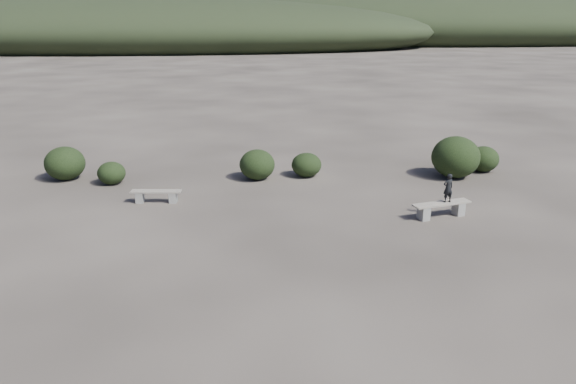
{
  "coord_description": "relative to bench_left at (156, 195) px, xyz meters",
  "views": [
    {
      "loc": [
        -1.06,
        -11.61,
        5.94
      ],
      "look_at": [
        -0.31,
        3.5,
        1.1
      ],
      "focal_mm": 35.0,
      "sensor_mm": 36.0,
      "label": 1
    }
  ],
  "objects": [
    {
      "name": "shrub_b",
      "position": [
        3.3,
        2.55,
        0.32
      ],
      "size": [
        1.32,
        1.32,
        1.13
      ],
      "primitive_type": "ellipsoid",
      "color": "black",
      "rests_on": "ground"
    },
    {
      "name": "ground",
      "position": [
        4.5,
        -6.02,
        -0.25
      ],
      "size": [
        1200.0,
        1200.0,
        0.0
      ],
      "primitive_type": "plane",
      "color": "#2E2824",
      "rests_on": "ground"
    },
    {
      "name": "shrub_a",
      "position": [
        -1.98,
        2.2,
        0.16
      ],
      "size": [
        1.0,
        1.0,
        0.82
      ],
      "primitive_type": "ellipsoid",
      "color": "black",
      "rests_on": "ground"
    },
    {
      "name": "mountain_ridges",
      "position": [
        -2.98,
        333.04,
        10.59
      ],
      "size": [
        500.0,
        400.0,
        56.0
      ],
      "color": "black",
      "rests_on": "ground"
    },
    {
      "name": "seated_person",
      "position": [
        9.06,
        -1.78,
        0.66
      ],
      "size": [
        0.37,
        0.3,
        0.89
      ],
      "primitive_type": "imported",
      "rotation": [
        0.0,
        0.0,
        3.43
      ],
      "color": "black",
      "rests_on": "bench_right"
    },
    {
      "name": "shrub_e",
      "position": [
        12.12,
        3.21,
        0.25
      ],
      "size": [
        1.19,
        1.19,
        1.0
      ],
      "primitive_type": "ellipsoid",
      "color": "black",
      "rests_on": "ground"
    },
    {
      "name": "bench_left",
      "position": [
        0.0,
        0.0,
        0.0
      ],
      "size": [
        1.65,
        0.42,
        0.41
      ],
      "rotation": [
        0.0,
        0.0,
        -0.05
      ],
      "color": "gray",
      "rests_on": "ground"
    },
    {
      "name": "shrub_c",
      "position": [
        5.16,
        2.83,
        0.21
      ],
      "size": [
        1.14,
        1.14,
        0.91
      ],
      "primitive_type": "ellipsoid",
      "color": "black",
      "rests_on": "ground"
    },
    {
      "name": "bench_right",
      "position": [
        8.89,
        -1.83,
        0.03
      ],
      "size": [
        1.89,
        0.91,
        0.46
      ],
      "rotation": [
        0.0,
        0.0,
        0.3
      ],
      "color": "gray",
      "rests_on": "ground"
    },
    {
      "name": "shrub_f",
      "position": [
        -3.84,
        2.89,
        0.37
      ],
      "size": [
        1.46,
        1.46,
        1.24
      ],
      "primitive_type": "ellipsoid",
      "color": "black",
      "rests_on": "ground"
    },
    {
      "name": "shrub_d",
      "position": [
        10.74,
        2.45,
        0.53
      ],
      "size": [
        1.79,
        1.79,
        1.57
      ],
      "primitive_type": "ellipsoid",
      "color": "black",
      "rests_on": "ground"
    }
  ]
}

